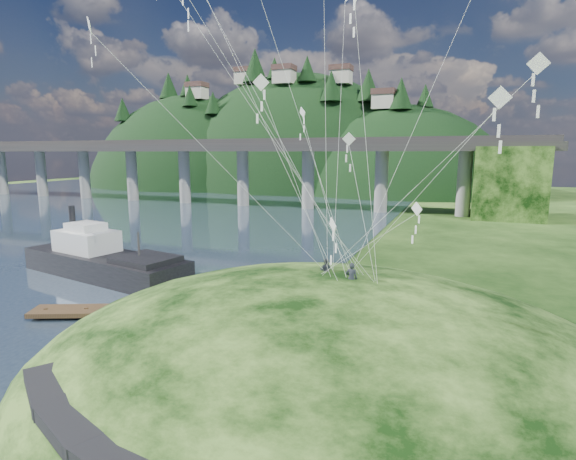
% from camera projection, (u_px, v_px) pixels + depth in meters
% --- Properties ---
extents(ground, '(320.00, 320.00, 0.00)m').
position_uv_depth(ground, '(187.00, 359.00, 26.33)').
color(ground, black).
rests_on(ground, ground).
extents(grass_hill, '(36.00, 32.00, 13.00)m').
position_uv_depth(grass_hill, '(328.00, 392.00, 25.54)').
color(grass_hill, black).
rests_on(grass_hill, ground).
extents(bridge, '(160.00, 11.00, 15.00)m').
position_uv_depth(bridge, '(265.00, 163.00, 98.46)').
color(bridge, '#2D2B2B').
rests_on(bridge, ground).
extents(far_ridge, '(153.00, 70.00, 94.50)m').
position_uv_depth(far_ridge, '(282.00, 209.00, 155.34)').
color(far_ridge, black).
rests_on(far_ridge, ground).
extents(work_barge, '(19.69, 8.75, 6.67)m').
position_uv_depth(work_barge, '(102.00, 259.00, 43.80)').
color(work_barge, black).
rests_on(work_barge, ground).
extents(wooden_dock, '(13.45, 7.41, 0.98)m').
position_uv_depth(wooden_dock, '(126.00, 310.00, 33.24)').
color(wooden_dock, '#3C2818').
rests_on(wooden_dock, ground).
extents(kite_flyers, '(2.66, 1.95, 1.90)m').
position_uv_depth(kite_flyers, '(337.00, 260.00, 26.27)').
color(kite_flyers, '#272C35').
rests_on(kite_flyers, ground).
extents(kite_swarm, '(20.44, 15.35, 20.37)m').
position_uv_depth(kite_swarm, '(299.00, 18.00, 22.18)').
color(kite_swarm, silver).
rests_on(kite_swarm, ground).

